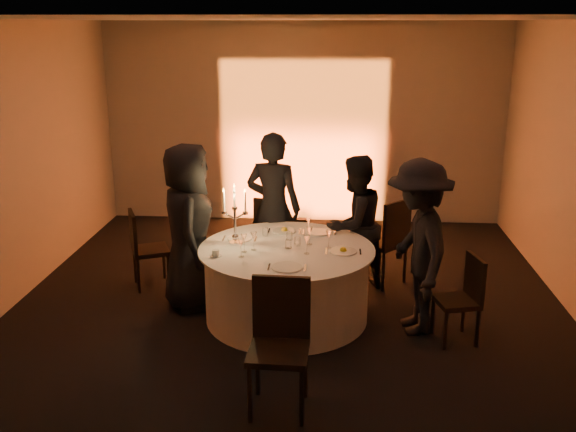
# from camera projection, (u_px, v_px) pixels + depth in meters

# --- Properties ---
(floor) EXTENTS (7.00, 7.00, 0.00)m
(floor) POSITION_uv_depth(u_px,v_px,m) (287.00, 317.00, 6.74)
(floor) COLOR black
(floor) RESTS_ON ground
(ceiling) EXTENTS (7.00, 7.00, 0.00)m
(ceiling) POSITION_uv_depth(u_px,v_px,m) (286.00, 19.00, 5.88)
(ceiling) COLOR white
(ceiling) RESTS_ON wall_back
(wall_back) EXTENTS (7.00, 0.00, 7.00)m
(wall_back) POSITION_uv_depth(u_px,v_px,m) (304.00, 124.00, 9.65)
(wall_back) COLOR #AAA59E
(wall_back) RESTS_ON floor
(wall_front) EXTENTS (7.00, 0.00, 7.00)m
(wall_front) POSITION_uv_depth(u_px,v_px,m) (231.00, 354.00, 2.97)
(wall_front) COLOR #AAA59E
(wall_front) RESTS_ON floor
(uplighter_fixture) EXTENTS (0.25, 0.12, 0.10)m
(uplighter_fixture) POSITION_uv_depth(u_px,v_px,m) (302.00, 222.00, 9.78)
(uplighter_fixture) COLOR black
(uplighter_fixture) RESTS_ON floor
(banquet_table) EXTENTS (1.80, 1.80, 0.77)m
(banquet_table) POSITION_uv_depth(u_px,v_px,m) (287.00, 283.00, 6.63)
(banquet_table) COLOR black
(banquet_table) RESTS_ON floor
(chair_left) EXTENTS (0.53, 0.53, 0.91)m
(chair_left) POSITION_uv_depth(u_px,v_px,m) (143.00, 245.00, 7.38)
(chair_left) COLOR black
(chair_left) RESTS_ON floor
(chair_back_left) EXTENTS (0.47, 0.47, 0.93)m
(chair_back_left) POSITION_uv_depth(u_px,v_px,m) (272.00, 228.00, 7.95)
(chair_back_left) COLOR black
(chair_back_left) RESTS_ON floor
(chair_back_right) EXTENTS (0.64, 0.64, 1.04)m
(chair_back_right) POSITION_uv_depth(u_px,v_px,m) (388.00, 237.00, 7.43)
(chair_back_right) COLOR black
(chair_back_right) RESTS_ON floor
(chair_right) EXTENTS (0.45, 0.45, 0.86)m
(chair_right) POSITION_uv_depth(u_px,v_px,m) (464.00, 294.00, 6.12)
(chair_right) COLOR black
(chair_right) RESTS_ON floor
(chair_front) EXTENTS (0.48, 0.48, 1.06)m
(chair_front) POSITION_uv_depth(u_px,v_px,m) (280.00, 336.00, 5.05)
(chair_front) COLOR black
(chair_front) RESTS_ON floor
(guest_left) EXTENTS (0.75, 0.98, 1.79)m
(guest_left) POSITION_uv_depth(u_px,v_px,m) (189.00, 227.00, 6.78)
(guest_left) COLOR black
(guest_left) RESTS_ON floor
(guest_back_left) EXTENTS (0.73, 0.56, 1.79)m
(guest_back_left) POSITION_uv_depth(u_px,v_px,m) (273.00, 208.00, 7.47)
(guest_back_left) COLOR black
(guest_back_left) RESTS_ON floor
(guest_back_right) EXTENTS (0.97, 0.96, 1.58)m
(guest_back_right) POSITION_uv_depth(u_px,v_px,m) (354.00, 225.00, 7.19)
(guest_back_right) COLOR black
(guest_back_right) RESTS_ON floor
(guest_right) EXTENTS (0.80, 1.21, 1.75)m
(guest_right) POSITION_uv_depth(u_px,v_px,m) (418.00, 247.00, 6.23)
(guest_right) COLOR black
(guest_right) RESTS_ON floor
(plate_left) EXTENTS (0.36, 0.26, 0.01)m
(plate_left) POSITION_uv_depth(u_px,v_px,m) (240.00, 239.00, 6.78)
(plate_left) COLOR white
(plate_left) RESTS_ON banquet_table
(plate_back_left) EXTENTS (0.35, 0.25, 0.08)m
(plate_back_left) POSITION_uv_depth(u_px,v_px,m) (284.00, 230.00, 7.02)
(plate_back_left) COLOR white
(plate_back_left) RESTS_ON banquet_table
(plate_back_right) EXTENTS (0.35, 0.27, 0.01)m
(plate_back_right) POSITION_uv_depth(u_px,v_px,m) (319.00, 232.00, 6.99)
(plate_back_right) COLOR white
(plate_back_right) RESTS_ON banquet_table
(plate_right) EXTENTS (0.36, 0.27, 0.08)m
(plate_right) POSITION_uv_depth(u_px,v_px,m) (343.00, 250.00, 6.40)
(plate_right) COLOR white
(plate_right) RESTS_ON banquet_table
(plate_front) EXTENTS (0.36, 0.29, 0.01)m
(plate_front) POSITION_uv_depth(u_px,v_px,m) (287.00, 267.00, 5.99)
(plate_front) COLOR white
(plate_front) RESTS_ON banquet_table
(coffee_cup) EXTENTS (0.11, 0.11, 0.07)m
(coffee_cup) POSITION_uv_depth(u_px,v_px,m) (216.00, 253.00, 6.28)
(coffee_cup) COLOR white
(coffee_cup) RESTS_ON banquet_table
(candelabra) EXTENTS (0.27, 0.13, 0.64)m
(candelabra) POSITION_uv_depth(u_px,v_px,m) (235.00, 223.00, 6.59)
(candelabra) COLOR silver
(candelabra) RESTS_ON banquet_table
(wine_glass_a) EXTENTS (0.07, 0.07, 0.19)m
(wine_glass_a) POSITION_uv_depth(u_px,v_px,m) (309.00, 223.00, 6.88)
(wine_glass_a) COLOR white
(wine_glass_a) RESTS_ON banquet_table
(wine_glass_b) EXTENTS (0.07, 0.07, 0.19)m
(wine_glass_b) POSITION_uv_depth(u_px,v_px,m) (254.00, 237.00, 6.42)
(wine_glass_b) COLOR white
(wine_glass_b) RESTS_ON banquet_table
(wine_glass_c) EXTENTS (0.07, 0.07, 0.19)m
(wine_glass_c) POSITION_uv_depth(u_px,v_px,m) (307.00, 241.00, 6.32)
(wine_glass_c) COLOR white
(wine_glass_c) RESTS_ON banquet_table
(wine_glass_d) EXTENTS (0.07, 0.07, 0.19)m
(wine_glass_d) POSITION_uv_depth(u_px,v_px,m) (329.00, 235.00, 6.48)
(wine_glass_d) COLOR white
(wine_glass_d) RESTS_ON banquet_table
(wine_glass_e) EXTENTS (0.07, 0.07, 0.19)m
(wine_glass_e) POSITION_uv_depth(u_px,v_px,m) (310.00, 232.00, 6.58)
(wine_glass_e) COLOR white
(wine_glass_e) RESTS_ON banquet_table
(wine_glass_f) EXTENTS (0.07, 0.07, 0.19)m
(wine_glass_f) POSITION_uv_depth(u_px,v_px,m) (241.00, 244.00, 6.23)
(wine_glass_f) COLOR white
(wine_glass_f) RESTS_ON banquet_table
(wine_glass_g) EXTENTS (0.07, 0.07, 0.19)m
(wine_glass_g) POSITION_uv_depth(u_px,v_px,m) (244.00, 239.00, 6.37)
(wine_glass_g) COLOR white
(wine_glass_g) RESTS_ON banquet_table
(tumbler_a) EXTENTS (0.07, 0.07, 0.09)m
(tumbler_a) POSITION_uv_depth(u_px,v_px,m) (289.00, 236.00, 6.75)
(tumbler_a) COLOR white
(tumbler_a) RESTS_ON banquet_table
(tumbler_b) EXTENTS (0.07, 0.07, 0.09)m
(tumbler_b) POSITION_uv_depth(u_px,v_px,m) (265.00, 232.00, 6.88)
(tumbler_b) COLOR white
(tumbler_b) RESTS_ON banquet_table
(tumbler_c) EXTENTS (0.07, 0.07, 0.09)m
(tumbler_c) POSITION_uv_depth(u_px,v_px,m) (297.00, 241.00, 6.58)
(tumbler_c) COLOR white
(tumbler_c) RESTS_ON banquet_table
(tumbler_d) EXTENTS (0.07, 0.07, 0.09)m
(tumbler_d) POSITION_uv_depth(u_px,v_px,m) (288.00, 244.00, 6.50)
(tumbler_d) COLOR white
(tumbler_d) RESTS_ON banquet_table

